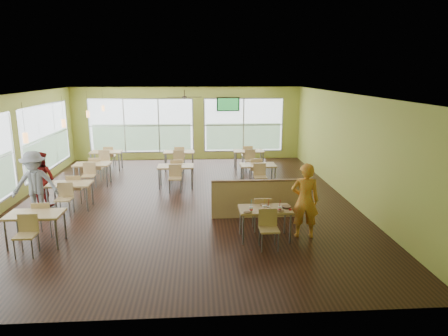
{
  "coord_description": "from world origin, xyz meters",
  "views": [
    {
      "loc": [
        0.48,
        -11.67,
        3.81
      ],
      "look_at": [
        1.2,
        -0.52,
        1.13
      ],
      "focal_mm": 32.0,
      "sensor_mm": 36.0,
      "label": 1
    }
  ],
  "objects_px": {
    "man_plaid": "(305,201)",
    "main_table": "(265,213)",
    "half_wall_divider": "(256,198)",
    "food_basket": "(286,207)"
  },
  "relations": [
    {
      "from": "half_wall_divider",
      "to": "food_basket",
      "type": "xyz_separation_m",
      "value": [
        0.49,
        -1.47,
        0.26
      ]
    },
    {
      "from": "half_wall_divider",
      "to": "food_basket",
      "type": "relative_size",
      "value": 10.67
    },
    {
      "from": "main_table",
      "to": "food_basket",
      "type": "xyz_separation_m",
      "value": [
        0.49,
        -0.02,
        0.15
      ]
    },
    {
      "from": "main_table",
      "to": "half_wall_divider",
      "type": "relative_size",
      "value": 0.63
    },
    {
      "from": "man_plaid",
      "to": "main_table",
      "type": "bearing_deg",
      "value": 11.59
    },
    {
      "from": "main_table",
      "to": "man_plaid",
      "type": "bearing_deg",
      "value": 3.91
    },
    {
      "from": "half_wall_divider",
      "to": "man_plaid",
      "type": "bearing_deg",
      "value": -55.75
    },
    {
      "from": "half_wall_divider",
      "to": "man_plaid",
      "type": "distance_m",
      "value": 1.72
    },
    {
      "from": "man_plaid",
      "to": "food_basket",
      "type": "distance_m",
      "value": 0.47
    },
    {
      "from": "man_plaid",
      "to": "food_basket",
      "type": "relative_size",
      "value": 7.97
    }
  ]
}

